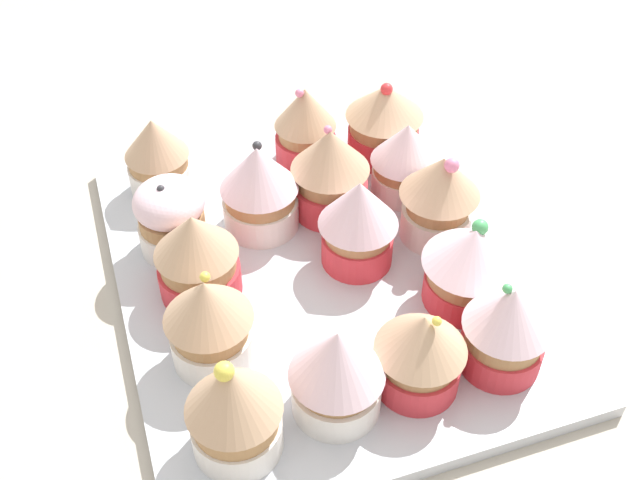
{
  "coord_description": "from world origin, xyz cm",
  "views": [
    {
      "loc": [
        39.0,
        -13.01,
        43.86
      ],
      "look_at": [
        0.0,
        0.0,
        4.2
      ],
      "focal_mm": 43.53,
      "sensor_mm": 36.0,
      "label": 1
    }
  ],
  "objects": [
    {
      "name": "cupcake_1",
      "position": [
        -5.83,
        -9.95,
        4.38
      ],
      "size": [
        5.41,
        5.41,
        6.52
      ],
      "color": "white",
      "rests_on": "baking_tray"
    },
    {
      "name": "cupcake_6",
      "position": [
        12.07,
        -2.93,
        5.01
      ],
      "size": [
        6.11,
        6.11,
        7.35
      ],
      "color": "white",
      "rests_on": "baking_tray"
    },
    {
      "name": "cupcake_13",
      "position": [
        -0.73,
        9.85,
        5.27
      ],
      "size": [
        6.18,
        6.18,
        8.02
      ],
      "color": "white",
      "rests_on": "baking_tray"
    },
    {
      "name": "cupcake_10",
      "position": [
        12.06,
        2.69,
        4.68
      ],
      "size": [
        5.98,
        5.98,
        6.9
      ],
      "color": "#D1333D",
      "rests_on": "baking_tray"
    },
    {
      "name": "cupcake_4",
      "position": [
        12.85,
        -9.62,
        5.21
      ],
      "size": [
        5.87,
        5.87,
        8.17
      ],
      "color": "white",
      "rests_on": "baking_tray"
    },
    {
      "name": "cupcake_14",
      "position": [
        6.2,
        9.08,
        4.79
      ],
      "size": [
        6.91,
        6.91,
        7.16
      ],
      "color": "#D1333D",
      "rests_on": "baking_tray"
    },
    {
      "name": "cupcake_7",
      "position": [
        -13.04,
        3.03,
        4.92
      ],
      "size": [
        5.31,
        5.31,
        7.63
      ],
      "color": "#D1333D",
      "rests_on": "baking_tray"
    },
    {
      "name": "cupcake_5",
      "position": [
        -6.23,
        -2.89,
        5.09
      ],
      "size": [
        6.16,
        6.16,
        7.9
      ],
      "color": "white",
      "rests_on": "baking_tray"
    },
    {
      "name": "cupcake_11",
      "position": [
        -11.79,
        9.78,
        4.89
      ],
      "size": [
        6.73,
        6.73,
        7.43
      ],
      "color": "#D1333D",
      "rests_on": "baking_tray"
    },
    {
      "name": "cupcake_12",
      "position": [
        -6.45,
        9.53,
        4.72
      ],
      "size": [
        5.76,
        5.76,
        6.78
      ],
      "color": "white",
      "rests_on": "baking_tray"
    },
    {
      "name": "cupcake_0",
      "position": [
        -13.08,
        -9.7,
        4.77
      ],
      "size": [
        5.27,
        5.27,
        7.09
      ],
      "color": "white",
      "rests_on": "baking_tray"
    },
    {
      "name": "cupcake_2",
      "position": [
        -0.63,
        -9.03,
        4.9
      ],
      "size": [
        6.06,
        6.06,
        7.33
      ],
      "color": "#D1333D",
      "rests_on": "baking_tray"
    },
    {
      "name": "cupcake_3",
      "position": [
        5.7,
        -9.54,
        5.06
      ],
      "size": [
        5.95,
        5.95,
        7.65
      ],
      "color": "white",
      "rests_on": "baking_tray"
    },
    {
      "name": "cupcake_9",
      "position": [
        0.23,
        2.97,
        5.24
      ],
      "size": [
        6.0,
        6.0,
        7.66
      ],
      "color": "#D1333D",
      "rests_on": "baking_tray"
    },
    {
      "name": "cupcake_8",
      "position": [
        -6.27,
        2.94,
        5.17
      ],
      "size": [
        6.31,
        6.31,
        8.01
      ],
      "color": "#D1333D",
      "rests_on": "baking_tray"
    },
    {
      "name": "cupcake_15",
      "position": [
        12.22,
        8.71,
        4.9
      ],
      "size": [
        5.88,
        5.88,
        7.39
      ],
      "color": "#D1333D",
      "rests_on": "baking_tray"
    },
    {
      "name": "baking_tray",
      "position": [
        0.0,
        0.0,
        0.6
      ],
      "size": [
        36.16,
        29.96,
        1.2
      ],
      "color": "silver",
      "rests_on": "ground_plane"
    },
    {
      "name": "ground_plane",
      "position": [
        0.0,
        0.0,
        -1.5
      ],
      "size": [
        180.0,
        180.0,
        3.0
      ],
      "primitive_type": "cube",
      "color": "#B2A899"
    }
  ]
}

